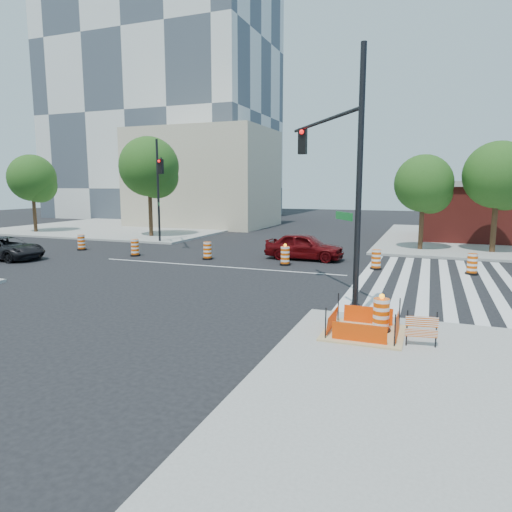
{
  "coord_description": "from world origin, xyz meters",
  "views": [
    {
      "loc": [
        10.58,
        -21.68,
        4.31
      ],
      "look_at": [
        3.92,
        -4.24,
        1.4
      ],
      "focal_mm": 32.0,
      "sensor_mm": 36.0,
      "label": 1
    }
  ],
  "objects_px": {
    "dark_suv": "(7,248)",
    "signal_pole_se": "(337,161)",
    "red_coupe": "(304,246)",
    "signal_pole_nw": "(159,181)"
  },
  "relations": [
    {
      "from": "red_coupe",
      "to": "signal_pole_nw",
      "type": "distance_m",
      "value": 12.12
    },
    {
      "from": "red_coupe",
      "to": "dark_suv",
      "type": "distance_m",
      "value": 17.45
    },
    {
      "from": "signal_pole_nw",
      "to": "dark_suv",
      "type": "bearing_deg",
      "value": -66.26
    },
    {
      "from": "dark_suv",
      "to": "signal_pole_nw",
      "type": "xyz_separation_m",
      "value": [
        5.07,
        8.47,
        3.95
      ]
    },
    {
      "from": "red_coupe",
      "to": "signal_pole_se",
      "type": "relative_size",
      "value": 0.55
    },
    {
      "from": "red_coupe",
      "to": "dark_suv",
      "type": "bearing_deg",
      "value": 112.31
    },
    {
      "from": "dark_suv",
      "to": "signal_pole_se",
      "type": "xyz_separation_m",
      "value": [
        19.99,
        -3.58,
        4.47
      ]
    },
    {
      "from": "signal_pole_se",
      "to": "signal_pole_nw",
      "type": "xyz_separation_m",
      "value": [
        -14.92,
        12.05,
        -0.52
      ]
    },
    {
      "from": "red_coupe",
      "to": "dark_suv",
      "type": "relative_size",
      "value": 0.98
    },
    {
      "from": "red_coupe",
      "to": "signal_pole_se",
      "type": "height_order",
      "value": "signal_pole_se"
    }
  ]
}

